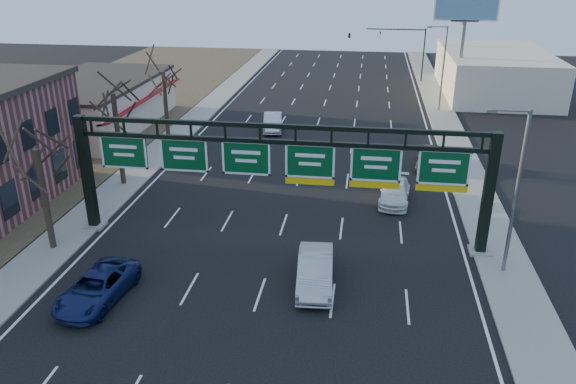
% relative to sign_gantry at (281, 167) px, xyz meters
% --- Properties ---
extents(ground, '(160.00, 160.00, 0.00)m').
position_rel_sign_gantry_xyz_m(ground, '(-0.16, -8.00, -4.63)').
color(ground, black).
rests_on(ground, ground).
extents(sidewalk_left, '(3.00, 120.00, 0.12)m').
position_rel_sign_gantry_xyz_m(sidewalk_left, '(-12.96, 12.00, -4.57)').
color(sidewalk_left, gray).
rests_on(sidewalk_left, ground).
extents(sidewalk_right, '(3.00, 120.00, 0.12)m').
position_rel_sign_gantry_xyz_m(sidewalk_right, '(12.64, 12.00, -4.57)').
color(sidewalk_right, gray).
rests_on(sidewalk_right, ground).
extents(dirt_strip_left, '(21.00, 120.00, 0.06)m').
position_rel_sign_gantry_xyz_m(dirt_strip_left, '(-25.16, 12.00, -4.60)').
color(dirt_strip_left, '#473D2B').
rests_on(dirt_strip_left, ground).
extents(lane_markings, '(21.60, 120.00, 0.01)m').
position_rel_sign_gantry_xyz_m(lane_markings, '(-0.16, 12.00, -4.62)').
color(lane_markings, white).
rests_on(lane_markings, ground).
extents(sign_gantry, '(24.60, 1.20, 7.20)m').
position_rel_sign_gantry_xyz_m(sign_gantry, '(0.00, 0.00, 0.00)').
color(sign_gantry, black).
rests_on(sign_gantry, ground).
extents(cream_strip, '(10.90, 18.40, 4.70)m').
position_rel_sign_gantry_xyz_m(cream_strip, '(-21.64, 21.00, -2.27)').
color(cream_strip, beige).
rests_on(cream_strip, ground).
extents(building_right_distant, '(12.00, 20.00, 5.00)m').
position_rel_sign_gantry_xyz_m(building_right_distant, '(19.84, 42.00, -2.13)').
color(building_right_distant, beige).
rests_on(building_right_distant, ground).
extents(tree_gantry, '(3.60, 3.60, 8.48)m').
position_rel_sign_gantry_xyz_m(tree_gantry, '(-12.96, -3.00, 2.48)').
color(tree_gantry, black).
rests_on(tree_gantry, sidewalk_left).
extents(tree_mid, '(3.60, 3.60, 9.24)m').
position_rel_sign_gantry_xyz_m(tree_mid, '(-12.96, 7.00, 3.23)').
color(tree_mid, black).
rests_on(tree_mid, sidewalk_left).
extents(tree_far, '(3.60, 3.60, 8.86)m').
position_rel_sign_gantry_xyz_m(tree_far, '(-12.96, 17.00, 2.86)').
color(tree_far, black).
rests_on(tree_far, sidewalk_left).
extents(streetlight_near, '(2.15, 0.22, 9.00)m').
position_rel_sign_gantry_xyz_m(streetlight_near, '(12.31, -2.00, 0.45)').
color(streetlight_near, slate).
rests_on(streetlight_near, sidewalk_right).
extents(streetlight_far, '(2.15, 0.22, 9.00)m').
position_rel_sign_gantry_xyz_m(streetlight_far, '(12.31, 32.00, 0.45)').
color(streetlight_far, slate).
rests_on(streetlight_far, sidewalk_right).
extents(billboard_right, '(7.00, 0.50, 12.00)m').
position_rel_sign_gantry_xyz_m(billboard_right, '(14.84, 36.98, 4.43)').
color(billboard_right, slate).
rests_on(billboard_right, ground).
extents(traffic_signal_mast, '(10.16, 0.54, 7.00)m').
position_rel_sign_gantry_xyz_m(traffic_signal_mast, '(5.53, 47.00, 0.87)').
color(traffic_signal_mast, black).
rests_on(traffic_signal_mast, ground).
extents(car_blue_suv, '(2.96, 5.45, 1.45)m').
position_rel_sign_gantry_xyz_m(car_blue_suv, '(-7.98, -7.63, -3.90)').
color(car_blue_suv, '#121E50').
rests_on(car_blue_suv, ground).
extents(car_silver_sedan, '(2.12, 5.18, 1.67)m').
position_rel_sign_gantry_xyz_m(car_silver_sedan, '(2.51, -4.73, -3.79)').
color(car_silver_sedan, '#A8A7AC').
rests_on(car_silver_sedan, ground).
extents(car_white_wagon, '(2.42, 4.98, 1.40)m').
position_rel_sign_gantry_xyz_m(car_white_wagon, '(6.90, 6.66, -3.93)').
color(car_white_wagon, white).
rests_on(car_white_wagon, ground).
extents(car_grey_far, '(2.57, 4.93, 1.60)m').
position_rel_sign_gantry_xyz_m(car_grey_far, '(9.85, 14.13, -3.83)').
color(car_grey_far, '#3A3D3F').
rests_on(car_grey_far, ground).
extents(car_silver_distant, '(2.39, 5.08, 1.61)m').
position_rel_sign_gantry_xyz_m(car_silver_distant, '(-4.29, 22.35, -3.82)').
color(car_silver_distant, silver).
rests_on(car_silver_distant, ground).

